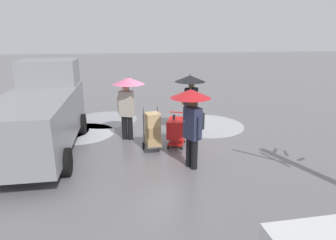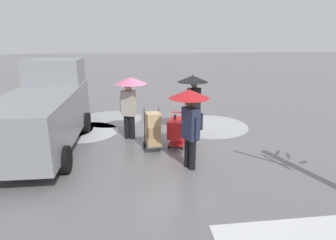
{
  "view_description": "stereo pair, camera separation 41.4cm",
  "coord_description": "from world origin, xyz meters",
  "px_view_note": "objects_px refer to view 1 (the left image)",
  "views": [
    {
      "loc": [
        1.56,
        9.32,
        3.45
      ],
      "look_at": [
        0.37,
        1.43,
        1.05
      ],
      "focal_mm": 30.77,
      "sensor_mm": 36.0,
      "label": 1
    },
    {
      "loc": [
        1.15,
        9.38,
        3.45
      ],
      "look_at": [
        0.37,
        1.43,
        1.05
      ],
      "focal_mm": 30.77,
      "sensor_mm": 36.0,
      "label": 2
    }
  ],
  "objects_px": {
    "shopping_cart_vendor": "(177,129)",
    "pedestrian_pink_side": "(190,91)",
    "pedestrian_white_side": "(127,93)",
    "pedestrian_black_side": "(192,110)",
    "cargo_van_parked_right": "(40,113)",
    "hand_dolly_boxes": "(153,131)"
  },
  "relations": [
    {
      "from": "shopping_cart_vendor",
      "to": "pedestrian_pink_side",
      "type": "distance_m",
      "value": 1.59
    },
    {
      "from": "shopping_cart_vendor",
      "to": "pedestrian_white_side",
      "type": "distance_m",
      "value": 1.98
    },
    {
      "from": "shopping_cart_vendor",
      "to": "pedestrian_black_side",
      "type": "bearing_deg",
      "value": 94.21
    },
    {
      "from": "shopping_cart_vendor",
      "to": "pedestrian_pink_side",
      "type": "relative_size",
      "value": 0.49
    },
    {
      "from": "pedestrian_black_side",
      "to": "pedestrian_white_side",
      "type": "distance_m",
      "value": 2.84
    },
    {
      "from": "pedestrian_black_side",
      "to": "cargo_van_parked_right",
      "type": "bearing_deg",
      "value": -23.61
    },
    {
      "from": "shopping_cart_vendor",
      "to": "hand_dolly_boxes",
      "type": "bearing_deg",
      "value": 21.67
    },
    {
      "from": "hand_dolly_boxes",
      "to": "pedestrian_pink_side",
      "type": "relative_size",
      "value": 0.61
    },
    {
      "from": "cargo_van_parked_right",
      "to": "shopping_cart_vendor",
      "type": "distance_m",
      "value": 4.16
    },
    {
      "from": "pedestrian_black_side",
      "to": "pedestrian_white_side",
      "type": "bearing_deg",
      "value": -55.97
    },
    {
      "from": "shopping_cart_vendor",
      "to": "pedestrian_pink_side",
      "type": "height_order",
      "value": "pedestrian_pink_side"
    },
    {
      "from": "hand_dolly_boxes",
      "to": "pedestrian_pink_side",
      "type": "distance_m",
      "value": 2.17
    },
    {
      "from": "shopping_cart_vendor",
      "to": "pedestrian_black_side",
      "type": "relative_size",
      "value": 0.49
    },
    {
      "from": "cargo_van_parked_right",
      "to": "pedestrian_white_side",
      "type": "xyz_separation_m",
      "value": [
        -2.62,
        -0.52,
        0.41
      ]
    },
    {
      "from": "pedestrian_black_side",
      "to": "shopping_cart_vendor",
      "type": "bearing_deg",
      "value": -85.79
    },
    {
      "from": "hand_dolly_boxes",
      "to": "pedestrian_black_side",
      "type": "bearing_deg",
      "value": 126.37
    },
    {
      "from": "pedestrian_pink_side",
      "to": "pedestrian_white_side",
      "type": "distance_m",
      "value": 2.15
    },
    {
      "from": "pedestrian_pink_side",
      "to": "pedestrian_black_side",
      "type": "bearing_deg",
      "value": 77.99
    },
    {
      "from": "cargo_van_parked_right",
      "to": "hand_dolly_boxes",
      "type": "distance_m",
      "value": 3.42
    },
    {
      "from": "pedestrian_black_side",
      "to": "pedestrian_white_side",
      "type": "xyz_separation_m",
      "value": [
        1.59,
        -2.36,
        0.01
      ]
    },
    {
      "from": "cargo_van_parked_right",
      "to": "shopping_cart_vendor",
      "type": "bearing_deg",
      "value": 175.58
    },
    {
      "from": "cargo_van_parked_right",
      "to": "pedestrian_pink_side",
      "type": "bearing_deg",
      "value": -171.37
    }
  ]
}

